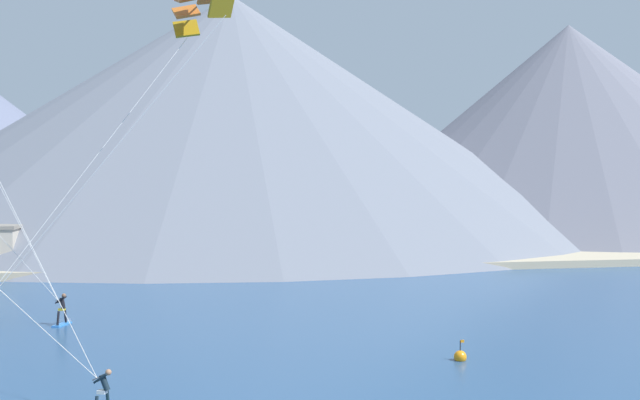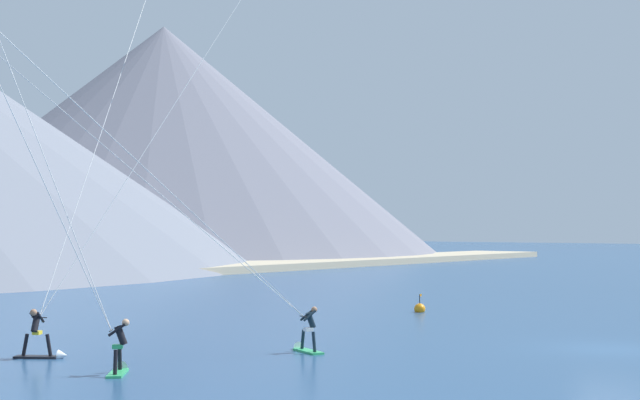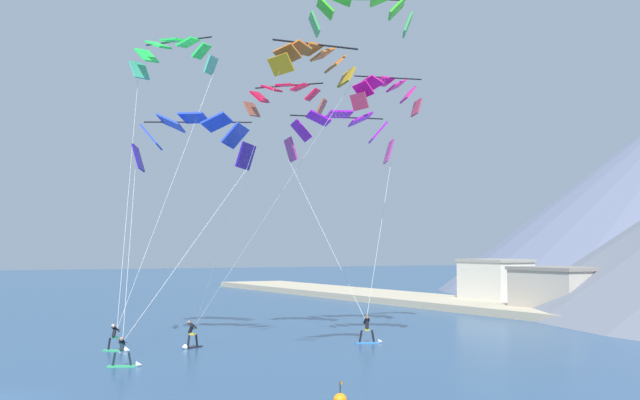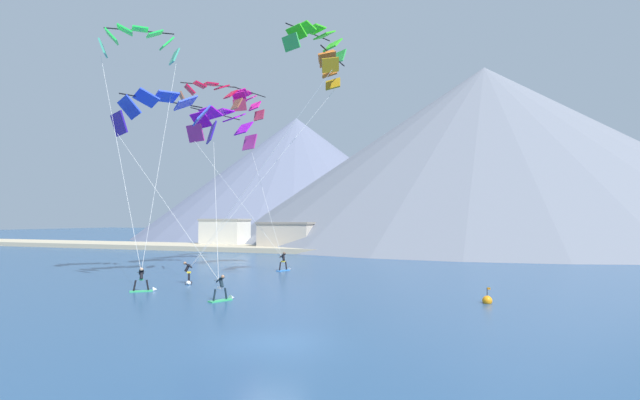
% 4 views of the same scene
% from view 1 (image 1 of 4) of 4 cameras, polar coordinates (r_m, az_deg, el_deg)
% --- Properties ---
extents(kitesurfer_mid_center, '(1.02, 1.76, 1.62)m').
position_cam_1_polar(kitesurfer_mid_center, '(25.69, -16.73, -15.08)').
color(kitesurfer_mid_center, '#33B266').
rests_on(kitesurfer_mid_center, ground).
extents(kitesurfer_far_left, '(0.96, 1.77, 1.83)m').
position_cam_1_polar(kitesurfer_far_left, '(42.27, -19.81, -8.59)').
color(kitesurfer_far_left, '#337FDB').
rests_on(kitesurfer_far_left, ground).
extents(parafoil_kite_near_lead, '(11.36, 5.75, 15.62)m').
position_cam_1_polar(parafoil_kite_near_lead, '(34.57, -9.86, 15.10)').
color(parafoil_kite_near_lead, '#AD8114').
extents(race_marker_buoy, '(0.56, 0.56, 1.02)m').
position_cam_1_polar(race_marker_buoy, '(32.39, 11.15, -12.20)').
color(race_marker_buoy, orange).
rests_on(race_marker_buoy, ground).
extents(shoreline_strip, '(180.00, 10.00, 0.70)m').
position_cam_1_polar(shoreline_strip, '(66.90, -7.29, -5.26)').
color(shoreline_strip, '#BCAD8E').
rests_on(shoreline_strip, ground).
extents(shore_building_promenade_mid, '(5.66, 7.03, 4.28)m').
position_cam_1_polar(shore_building_promenade_mid, '(71.96, -18.36, -3.42)').
color(shore_building_promenade_mid, beige).
rests_on(shore_building_promenade_mid, ground).
extents(mountain_peak_west_ridge, '(81.85, 81.85, 34.10)m').
position_cam_1_polar(mountain_peak_west_ridge, '(122.72, 19.23, 5.29)').
color(mountain_peak_west_ridge, slate).
rests_on(mountain_peak_west_ridge, ground).
extents(mountain_peak_east_shoulder, '(112.82, 112.82, 38.05)m').
position_cam_1_polar(mountain_peak_east_shoulder, '(114.03, -7.09, 6.67)').
color(mountain_peak_east_shoulder, slate).
rests_on(mountain_peak_east_shoulder, ground).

